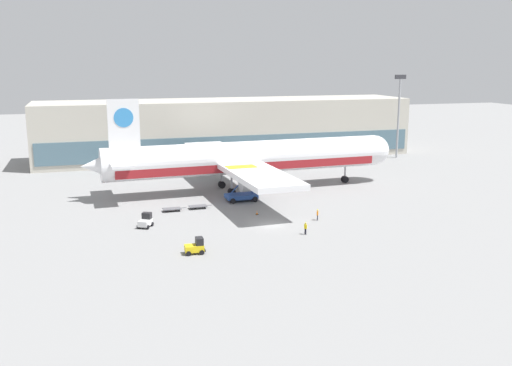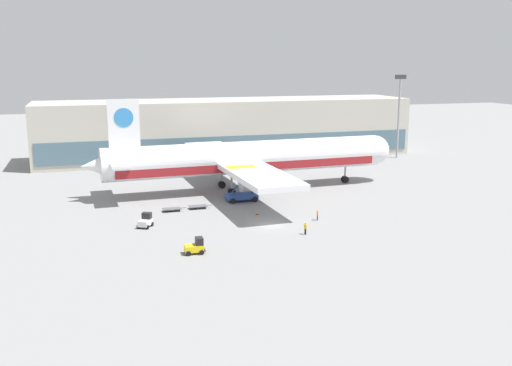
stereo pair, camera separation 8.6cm
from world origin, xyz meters
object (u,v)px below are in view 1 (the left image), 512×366
Objects in this scene: light_mast at (399,109)px; ground_crew_far at (306,227)px; airplane_main at (244,159)px; baggage_tug_foreground at (196,247)px; baggage_tug_mid at (146,221)px; baggage_dolly_second at (198,206)px; traffic_cone_near at (257,213)px; ground_crew_near at (318,214)px; scissor_lift_loader at (241,188)px; baggage_dolly_lead at (172,209)px.

ground_crew_far is at bearing -130.57° from light_mast.
airplane_main reaches higher than baggage_tug_foreground.
baggage_tug_mid is at bearing -139.04° from airplane_main.
airplane_main is 15.67× the size of baggage_dolly_second.
traffic_cone_near is at bearing -101.42° from airplane_main.
airplane_main is 23.53m from ground_crew_near.
ground_crew_near is at bearing -69.52° from baggage_tug_mid.
baggage_tug_mid is (-4.59, 13.35, 0.00)m from baggage_tug_foreground.
scissor_lift_loader reaches higher than baggage_tug_mid.
scissor_lift_loader is 1.59× the size of baggage_dolly_lead.
ground_crew_far is (-4.34, -6.06, 0.03)m from ground_crew_near.
baggage_dolly_lead is at bearing 154.86° from traffic_cone_near.
airplane_main is at bearing 35.88° from baggage_dolly_lead.
traffic_cone_near is (7.98, -6.17, -0.08)m from baggage_dolly_second.
airplane_main is at bearing -13.14° from ground_crew_far.
traffic_cone_near is at bearing -139.82° from light_mast.
traffic_cone_near is (-48.28, -40.77, -11.46)m from light_mast.
baggage_tug_foreground is 19.70m from traffic_cone_near.
baggage_tug_foreground is 16.18m from ground_crew_far.
baggage_tug_mid is (-19.84, -18.61, -4.96)m from airplane_main.
ground_crew_far is at bearing -91.07° from airplane_main.
baggage_tug_mid is 1.70× the size of ground_crew_near.
baggage_tug_foreground is 0.89× the size of baggage_tug_mid.
scissor_lift_loader is 2.36× the size of baggage_tug_foreground.
ground_crew_near is 0.98× the size of ground_crew_far.
ground_crew_near is (19.85, -11.46, 0.58)m from baggage_dolly_lead.
airplane_main is 27.65m from baggage_tug_mid.
ground_crew_far is (3.22, -21.06, -1.22)m from scissor_lift_loader.
scissor_lift_loader is 16.85m from ground_crew_near.
scissor_lift_loader reaches higher than ground_crew_far.
baggage_tug_mid reaches higher than baggage_dolly_second.
traffic_cone_near is (-3.29, 11.79, -0.69)m from ground_crew_far.
baggage_dolly_second is 21.21m from ground_crew_far.
baggage_dolly_second is at bearing 80.04° from ground_crew_near.
baggage_tug_mid is 25.05m from ground_crew_near.
baggage_tug_foreground is at bearing -102.60° from baggage_dolly_second.
baggage_tug_mid is 1.65× the size of ground_crew_far.
baggage_tug_mid is at bearing 111.02° from baggage_tug_foreground.
ground_crew_far is at bearing -83.51° from scissor_lift_loader.
airplane_main is 35.76m from baggage_tug_foreground.
ground_crew_far is (15.51, -17.52, 0.61)m from baggage_dolly_lead.
scissor_lift_loader is 9.42× the size of traffic_cone_near.
baggage_dolly_lead is at bearing -3.48° from baggage_tug_mid.
baggage_dolly_lead is at bearing 91.21° from baggage_tug_foreground.
baggage_tug_foreground is 4.00× the size of traffic_cone_near.
baggage_tug_foreground reaches higher than traffic_cone_near.
light_mast reaches higher than ground_crew_far.
traffic_cone_near is at bearing 80.47° from ground_crew_near.
scissor_lift_loader is at bearing 15.52° from baggage_dolly_lead.
baggage_tug_mid is 9.03m from baggage_dolly_lead.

